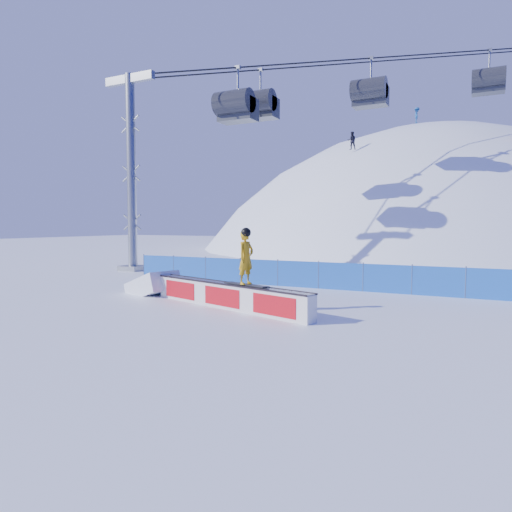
% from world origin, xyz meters
% --- Properties ---
extents(ground, '(160.00, 160.00, 0.00)m').
position_xyz_m(ground, '(0.00, 0.00, 0.00)').
color(ground, white).
rests_on(ground, ground).
extents(snow_hill, '(64.00, 64.00, 64.00)m').
position_xyz_m(snow_hill, '(0.00, 42.00, -18.00)').
color(snow_hill, white).
rests_on(snow_hill, ground).
extents(safety_fence, '(22.05, 0.05, 1.30)m').
position_xyz_m(safety_fence, '(0.00, 4.50, 0.60)').
color(safety_fence, blue).
rests_on(safety_fence, ground).
extents(chairlift, '(40.80, 41.70, 22.00)m').
position_xyz_m(chairlift, '(4.74, 27.49, 16.89)').
color(chairlift, gray).
rests_on(chairlift, ground).
extents(rail_box, '(7.16, 2.73, 0.88)m').
position_xyz_m(rail_box, '(-2.27, -1.47, 0.43)').
color(rail_box, silver).
rests_on(rail_box, ground).
extents(snow_ramp, '(2.57, 2.02, 1.40)m').
position_xyz_m(snow_ramp, '(-6.64, -0.07, 0.00)').
color(snow_ramp, white).
rests_on(snow_ramp, ground).
extents(snowboarder, '(1.83, 0.86, 1.90)m').
position_xyz_m(snowboarder, '(-1.37, -1.76, 1.81)').
color(snowboarder, black).
rests_on(snowboarder, rail_box).
extents(distant_skiers, '(19.59, 10.09, 6.09)m').
position_xyz_m(distant_skiers, '(2.53, 31.07, 11.64)').
color(distant_skiers, black).
rests_on(distant_skiers, ground).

